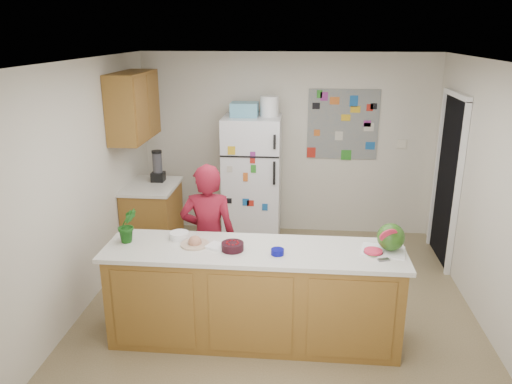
# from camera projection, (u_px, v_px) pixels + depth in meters

# --- Properties ---
(floor) EXTENTS (4.00, 4.50, 0.02)m
(floor) POSITION_uv_depth(u_px,v_px,m) (278.00, 311.00, 5.17)
(floor) COLOR brown
(floor) RESTS_ON ground
(wall_back) EXTENTS (4.00, 0.02, 2.50)m
(wall_back) POSITION_uv_depth(u_px,v_px,m) (287.00, 145.00, 6.92)
(wall_back) COLOR beige
(wall_back) RESTS_ON ground
(wall_left) EXTENTS (0.02, 4.50, 2.50)m
(wall_left) POSITION_uv_depth(u_px,v_px,m) (78.00, 190.00, 4.95)
(wall_left) COLOR beige
(wall_left) RESTS_ON ground
(wall_right) EXTENTS (0.02, 4.50, 2.50)m
(wall_right) POSITION_uv_depth(u_px,v_px,m) (497.00, 203.00, 4.60)
(wall_right) COLOR beige
(wall_right) RESTS_ON ground
(ceiling) EXTENTS (4.00, 4.50, 0.02)m
(ceiling) POSITION_uv_depth(u_px,v_px,m) (282.00, 61.00, 4.39)
(ceiling) COLOR white
(ceiling) RESTS_ON wall_back
(doorway) EXTENTS (0.03, 0.85, 2.04)m
(doorway) POSITION_uv_depth(u_px,v_px,m) (448.00, 181.00, 6.05)
(doorway) COLOR black
(doorway) RESTS_ON ground
(peninsula_base) EXTENTS (2.60, 0.62, 0.88)m
(peninsula_base) POSITION_uv_depth(u_px,v_px,m) (254.00, 296.00, 4.57)
(peninsula_base) COLOR brown
(peninsula_base) RESTS_ON floor
(peninsula_top) EXTENTS (2.68, 0.70, 0.04)m
(peninsula_top) POSITION_uv_depth(u_px,v_px,m) (254.00, 251.00, 4.43)
(peninsula_top) COLOR silver
(peninsula_top) RESTS_ON peninsula_base
(side_counter_base) EXTENTS (0.60, 0.80, 0.86)m
(side_counter_base) POSITION_uv_depth(u_px,v_px,m) (153.00, 219.00, 6.46)
(side_counter_base) COLOR brown
(side_counter_base) RESTS_ON floor
(side_counter_top) EXTENTS (0.64, 0.84, 0.04)m
(side_counter_top) POSITION_uv_depth(u_px,v_px,m) (151.00, 186.00, 6.32)
(side_counter_top) COLOR silver
(side_counter_top) RESTS_ON side_counter_base
(upper_cabinets) EXTENTS (0.35, 1.00, 0.80)m
(upper_cabinets) POSITION_uv_depth(u_px,v_px,m) (134.00, 106.00, 5.97)
(upper_cabinets) COLOR brown
(upper_cabinets) RESTS_ON wall_left
(refrigerator) EXTENTS (0.75, 0.70, 1.70)m
(refrigerator) POSITION_uv_depth(u_px,v_px,m) (252.00, 179.00, 6.72)
(refrigerator) COLOR silver
(refrigerator) RESTS_ON floor
(fridge_top_bin) EXTENTS (0.35, 0.28, 0.18)m
(fridge_top_bin) POSITION_uv_depth(u_px,v_px,m) (244.00, 109.00, 6.44)
(fridge_top_bin) COLOR #5999B2
(fridge_top_bin) RESTS_ON refrigerator
(photo_collage) EXTENTS (0.95, 0.01, 0.95)m
(photo_collage) POSITION_uv_depth(u_px,v_px,m) (343.00, 125.00, 6.74)
(photo_collage) COLOR slate
(photo_collage) RESTS_ON wall_back
(person) EXTENTS (0.58, 0.40, 1.54)m
(person) POSITION_uv_depth(u_px,v_px,m) (208.00, 238.00, 5.04)
(person) COLOR maroon
(person) RESTS_ON floor
(blender_appliance) EXTENTS (0.12, 0.12, 0.38)m
(blender_appliance) POSITION_uv_depth(u_px,v_px,m) (158.00, 167.00, 6.41)
(blender_appliance) COLOR black
(blender_appliance) RESTS_ON side_counter_top
(cutting_board) EXTENTS (0.42, 0.34, 0.01)m
(cutting_board) POSITION_uv_depth(u_px,v_px,m) (383.00, 251.00, 4.36)
(cutting_board) COLOR white
(cutting_board) RESTS_ON peninsula_top
(watermelon) EXTENTS (0.24, 0.24, 0.24)m
(watermelon) POSITION_uv_depth(u_px,v_px,m) (391.00, 237.00, 4.34)
(watermelon) COLOR #1B5011
(watermelon) RESTS_ON cutting_board
(watermelon_slice) EXTENTS (0.16, 0.16, 0.02)m
(watermelon_slice) POSITION_uv_depth(u_px,v_px,m) (373.00, 251.00, 4.32)
(watermelon_slice) COLOR #E81A51
(watermelon_slice) RESTS_ON cutting_board
(cherry_bowl) EXTENTS (0.21, 0.21, 0.07)m
(cherry_bowl) POSITION_uv_depth(u_px,v_px,m) (233.00, 246.00, 4.38)
(cherry_bowl) COLOR black
(cherry_bowl) RESTS_ON peninsula_top
(white_bowl) EXTENTS (0.22, 0.22, 0.06)m
(white_bowl) POSITION_uv_depth(u_px,v_px,m) (179.00, 235.00, 4.63)
(white_bowl) COLOR white
(white_bowl) RESTS_ON peninsula_top
(cobalt_bowl) EXTENTS (0.15, 0.15, 0.05)m
(cobalt_bowl) POSITION_uv_depth(u_px,v_px,m) (277.00, 252.00, 4.30)
(cobalt_bowl) COLOR #05066A
(cobalt_bowl) RESTS_ON peninsula_top
(plate) EXTENTS (0.34, 0.34, 0.02)m
(plate) POSITION_uv_depth(u_px,v_px,m) (195.00, 244.00, 4.49)
(plate) COLOR beige
(plate) RESTS_ON peninsula_top
(paper_towel) EXTENTS (0.22, 0.21, 0.02)m
(paper_towel) POSITION_uv_depth(u_px,v_px,m) (217.00, 246.00, 4.45)
(paper_towel) COLOR white
(paper_towel) RESTS_ON peninsula_top
(keys) EXTENTS (0.11, 0.07, 0.01)m
(keys) POSITION_uv_depth(u_px,v_px,m) (384.00, 260.00, 4.20)
(keys) COLOR slate
(keys) RESTS_ON peninsula_top
(potted_plant) EXTENTS (0.23, 0.22, 0.32)m
(potted_plant) POSITION_uv_depth(u_px,v_px,m) (127.00, 225.00, 4.52)
(potted_plant) COLOR #14420E
(potted_plant) RESTS_ON peninsula_top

